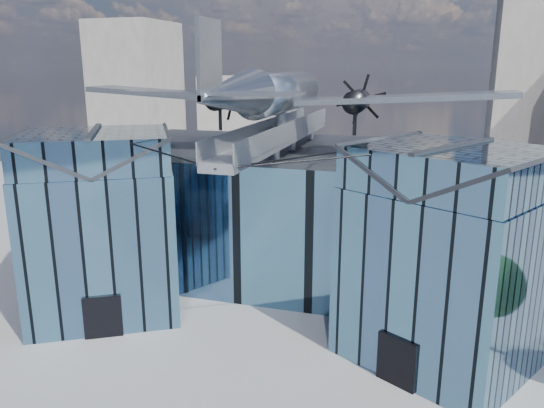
# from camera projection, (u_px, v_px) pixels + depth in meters

# --- Properties ---
(ground_plane) EXTENTS (120.00, 120.00, 0.00)m
(ground_plane) POSITION_uv_depth(u_px,v_px,m) (263.00, 322.00, 33.38)
(ground_plane) COLOR gray
(museum) EXTENTS (32.88, 24.50, 17.60)m
(museum) POSITION_uv_depth(u_px,v_px,m) (288.00, 214.00, 37.37)
(museum) COLOR teal
(museum) RESTS_ON ground
(bg_towers) EXTENTS (77.00, 24.50, 26.00)m
(bg_towers) POSITION_uv_depth(u_px,v_px,m) (377.00, 106.00, 77.23)
(bg_towers) COLOR gray
(bg_towers) RESTS_ON ground
(tree_side_w) EXTENTS (4.75, 4.75, 5.82)m
(tree_side_w) POSITION_uv_depth(u_px,v_px,m) (84.00, 203.00, 46.62)
(tree_side_w) COLOR #302113
(tree_side_w) RESTS_ON ground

